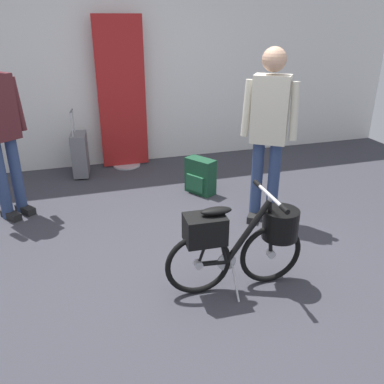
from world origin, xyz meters
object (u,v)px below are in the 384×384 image
at_px(floor_banner_stand, 122,102).
at_px(folding_bike_foreground, 242,239).
at_px(visitor_browsing, 269,128).
at_px(backpack_on_floor, 200,176).
at_px(rolling_suitcase, 80,154).

distance_m(floor_banner_stand, folding_bike_foreground, 2.96).
bearing_deg(floor_banner_stand, visitor_browsing, -61.45).
bearing_deg(folding_bike_foreground, backpack_on_floor, 81.63).
bearing_deg(backpack_on_floor, floor_banner_stand, 119.96).
height_order(visitor_browsing, backpack_on_floor, visitor_browsing).
distance_m(folding_bike_foreground, backpack_on_floor, 1.77).
xyz_separation_m(visitor_browsing, backpack_on_floor, (-0.39, 0.79, -0.73)).
height_order(floor_banner_stand, backpack_on_floor, floor_banner_stand).
relative_size(floor_banner_stand, visitor_browsing, 1.16).
relative_size(visitor_browsing, backpack_on_floor, 4.02).
bearing_deg(rolling_suitcase, folding_bike_foreground, -69.71).
xyz_separation_m(visitor_browsing, rolling_suitcase, (-1.65, 1.75, -0.64)).
bearing_deg(backpack_on_floor, folding_bike_foreground, -98.37).
distance_m(floor_banner_stand, rolling_suitcase, 0.84).
relative_size(folding_bike_foreground, rolling_suitcase, 1.25).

